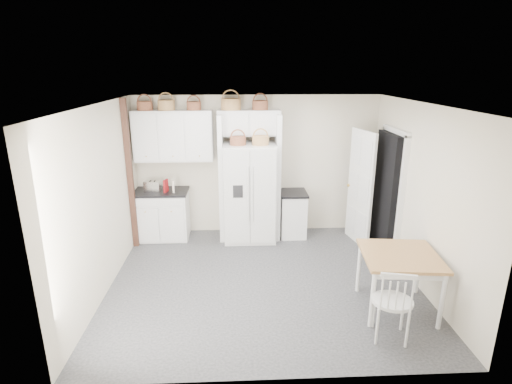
{
  "coord_description": "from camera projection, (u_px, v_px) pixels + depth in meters",
  "views": [
    {
      "loc": [
        -0.36,
        -5.32,
        3.06
      ],
      "look_at": [
        -0.09,
        0.4,
        1.27
      ],
      "focal_mm": 28.0,
      "sensor_mm": 36.0,
      "label": 1
    }
  ],
  "objects": [
    {
      "name": "floor",
      "position": [
        263.0,
        280.0,
        6.0
      ],
      "size": [
        4.5,
        4.5,
        0.0
      ],
      "primitive_type": "plane",
      "color": "#27272C",
      "rests_on": "ground"
    },
    {
      "name": "ceiling",
      "position": [
        264.0,
        104.0,
        5.23
      ],
      "size": [
        4.5,
        4.5,
        0.0
      ],
      "primitive_type": "plane",
      "color": "white",
      "rests_on": "wall_back"
    },
    {
      "name": "wall_back",
      "position": [
        257.0,
        165.0,
        7.52
      ],
      "size": [
        4.5,
        0.0,
        4.5
      ],
      "primitive_type": "plane",
      "rotation": [
        1.57,
        0.0,
        0.0
      ],
      "color": "beige",
      "rests_on": "floor"
    },
    {
      "name": "wall_left",
      "position": [
        102.0,
        201.0,
        5.51
      ],
      "size": [
        0.0,
        4.0,
        4.0
      ],
      "primitive_type": "plane",
      "rotation": [
        1.57,
        0.0,
        1.57
      ],
      "color": "beige",
      "rests_on": "floor"
    },
    {
      "name": "wall_right",
      "position": [
        420.0,
        196.0,
        5.72
      ],
      "size": [
        0.0,
        4.0,
        4.0
      ],
      "primitive_type": "plane",
      "rotation": [
        1.57,
        0.0,
        -1.57
      ],
      "color": "beige",
      "rests_on": "floor"
    },
    {
      "name": "refrigerator",
      "position": [
        250.0,
        192.0,
        7.26
      ],
      "size": [
        0.92,
        0.74,
        1.79
      ],
      "primitive_type": "cube",
      "color": "silver",
      "rests_on": "floor"
    },
    {
      "name": "base_cab_left",
      "position": [
        162.0,
        215.0,
        7.41
      ],
      "size": [
        0.95,
        0.6,
        0.88
      ],
      "primitive_type": "cube",
      "color": "white",
      "rests_on": "floor"
    },
    {
      "name": "base_cab_right",
      "position": [
        293.0,
        215.0,
        7.53
      ],
      "size": [
        0.47,
        0.56,
        0.82
      ],
      "primitive_type": "cube",
      "color": "white",
      "rests_on": "floor"
    },
    {
      "name": "dining_table",
      "position": [
        397.0,
        282.0,
        5.2
      ],
      "size": [
        1.03,
        1.03,
        0.79
      ],
      "primitive_type": "cube",
      "rotation": [
        0.0,
        0.0,
        -0.1
      ],
      "color": "#A4743F",
      "rests_on": "floor"
    },
    {
      "name": "windsor_chair",
      "position": [
        392.0,
        301.0,
        4.61
      ],
      "size": [
        0.55,
        0.52,
        0.96
      ],
      "primitive_type": "cube",
      "rotation": [
        0.0,
        0.0,
        -0.22
      ],
      "color": "white",
      "rests_on": "floor"
    },
    {
      "name": "counter_left",
      "position": [
        160.0,
        192.0,
        7.28
      ],
      "size": [
        0.99,
        0.64,
        0.04
      ],
      "primitive_type": "cube",
      "color": "black",
      "rests_on": "base_cab_left"
    },
    {
      "name": "counter_right",
      "position": [
        293.0,
        193.0,
        7.4
      ],
      "size": [
        0.5,
        0.6,
        0.04
      ],
      "primitive_type": "cube",
      "color": "black",
      "rests_on": "base_cab_right"
    },
    {
      "name": "toaster",
      "position": [
        153.0,
        186.0,
        7.18
      ],
      "size": [
        0.31,
        0.21,
        0.2
      ],
      "primitive_type": "cube",
      "rotation": [
        0.0,
        0.0,
        -0.18
      ],
      "color": "silver",
      "rests_on": "counter_left"
    },
    {
      "name": "cookbook_red",
      "position": [
        166.0,
        186.0,
        7.16
      ],
      "size": [
        0.07,
        0.16,
        0.23
      ],
      "primitive_type": "cube",
      "rotation": [
        0.0,
        0.0,
        -0.26
      ],
      "color": "maroon",
      "rests_on": "counter_left"
    },
    {
      "name": "cookbook_cream",
      "position": [
        173.0,
        186.0,
        7.17
      ],
      "size": [
        0.06,
        0.15,
        0.22
      ],
      "primitive_type": "cube",
      "rotation": [
        0.0,
        0.0,
        0.21
      ],
      "color": "beige",
      "rests_on": "counter_left"
    },
    {
      "name": "basket_upper_a",
      "position": [
        145.0,
        106.0,
        6.94
      ],
      "size": [
        0.27,
        0.27,
        0.15
      ],
      "primitive_type": "cylinder",
      "color": "#5B241F",
      "rests_on": "upper_cabinet"
    },
    {
      "name": "basket_upper_b",
      "position": [
        166.0,
        105.0,
        6.95
      ],
      "size": [
        0.29,
        0.29,
        0.17
      ],
      "primitive_type": "cylinder",
      "color": "#9C7644",
      "rests_on": "upper_cabinet"
    },
    {
      "name": "basket_upper_c",
      "position": [
        194.0,
        106.0,
        6.98
      ],
      "size": [
        0.25,
        0.25,
        0.14
      ],
      "primitive_type": "cylinder",
      "color": "#5B241F",
      "rests_on": "upper_cabinet"
    },
    {
      "name": "basket_bridge_a",
      "position": [
        231.0,
        104.0,
        7.0
      ],
      "size": [
        0.35,
        0.35,
        0.19
      ],
      "primitive_type": "cylinder",
      "color": "#9C7644",
      "rests_on": "bridge_cabinet"
    },
    {
      "name": "basket_bridge_b",
      "position": [
        260.0,
        105.0,
        7.03
      ],
      "size": [
        0.28,
        0.28,
        0.16
      ],
      "primitive_type": "cylinder",
      "color": "#5B241F",
      "rests_on": "bridge_cabinet"
    },
    {
      "name": "basket_fridge_a",
      "position": [
        238.0,
        141.0,
        6.86
      ],
      "size": [
        0.27,
        0.27,
        0.15
      ],
      "primitive_type": "cylinder",
      "color": "#5B241F",
      "rests_on": "refrigerator"
    },
    {
      "name": "basket_fridge_b",
      "position": [
        260.0,
        140.0,
        6.88
      ],
      "size": [
        0.29,
        0.29,
        0.15
      ],
      "primitive_type": "cylinder",
      "color": "#9C7644",
      "rests_on": "refrigerator"
    },
    {
      "name": "upper_cabinet",
      "position": [
        173.0,
        136.0,
        7.11
      ],
      "size": [
        1.4,
        0.34,
        0.9
      ],
      "primitive_type": "cube",
      "color": "white",
      "rests_on": "wall_back"
    },
    {
      "name": "bridge_cabinet",
      "position": [
        249.0,
        123.0,
        7.11
      ],
      "size": [
        1.12,
        0.34,
        0.45
      ],
      "primitive_type": "cube",
      "color": "white",
      "rests_on": "wall_back"
    },
    {
      "name": "fridge_panel_left",
      "position": [
        221.0,
        178.0,
        7.25
      ],
      "size": [
        0.08,
        0.6,
        2.3
      ],
      "primitive_type": "cube",
      "color": "white",
      "rests_on": "floor"
    },
    {
      "name": "fridge_panel_right",
      "position": [
        277.0,
        177.0,
        7.3
      ],
      "size": [
        0.08,
        0.6,
        2.3
      ],
      "primitive_type": "cube",
      "color": "white",
      "rests_on": "floor"
    },
    {
      "name": "trim_post",
      "position": [
        130.0,
        176.0,
        6.8
      ],
      "size": [
        0.09,
        0.09,
        2.6
      ],
      "primitive_type": "cube",
      "color": "#341C13",
      "rests_on": "floor"
    },
    {
      "name": "doorway_void",
      "position": [
        387.0,
        194.0,
        6.75
      ],
      "size": [
        0.18,
        0.85,
        2.05
      ],
      "primitive_type": "cube",
      "color": "black",
      "rests_on": "floor"
    },
    {
      "name": "door_slab",
      "position": [
        360.0,
        188.0,
        7.05
      ],
      "size": [
        0.21,
        0.79,
        2.05
      ],
      "primitive_type": "cube",
      "rotation": [
        0.0,
        0.0,
        -1.36
      ],
      "color": "white",
      "rests_on": "floor"
    }
  ]
}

